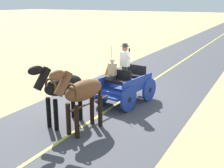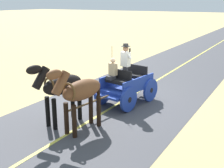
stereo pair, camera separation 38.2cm
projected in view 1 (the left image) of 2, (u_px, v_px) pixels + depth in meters
The scene contains 7 objects.
ground_plane at pixel (123, 100), 12.20m from camera, with size 200.00×200.00×0.00m, color tan.
road_surface at pixel (123, 100), 12.20m from camera, with size 5.99×160.00×0.01m, color #424247.
road_centre_stripe at pixel (123, 100), 12.20m from camera, with size 0.12×160.00×0.00m, color #DBCC4C.
horse_drawn_carriage at pixel (125, 84), 11.62m from camera, with size 1.75×4.51×2.50m.
horse_near_side at pixel (82, 92), 8.89m from camera, with size 0.81×2.15×2.21m.
horse_off_side at pixel (61, 87), 9.42m from camera, with size 0.84×2.15×2.21m.
traffic_cone at pixel (107, 70), 16.30m from camera, with size 0.32×0.32×0.50m, color orange.
Camera 1 is at (-5.10, 10.35, 4.06)m, focal length 46.01 mm.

